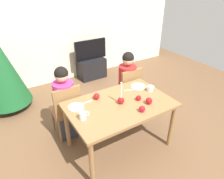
% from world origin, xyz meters
% --- Properties ---
extents(ground_plane, '(7.68, 7.68, 0.00)m').
position_xyz_m(ground_plane, '(0.00, 0.00, 0.00)').
color(ground_plane, brown).
extents(back_wall, '(6.40, 0.10, 2.60)m').
position_xyz_m(back_wall, '(0.00, 2.60, 1.30)').
color(back_wall, beige).
rests_on(back_wall, ground).
extents(dining_table, '(1.40, 0.90, 0.75)m').
position_xyz_m(dining_table, '(0.00, 0.00, 0.67)').
color(dining_table, olive).
rests_on(dining_table, ground).
extents(chair_left, '(0.40, 0.40, 0.90)m').
position_xyz_m(chair_left, '(-0.55, 0.61, 0.51)').
color(chair_left, olive).
rests_on(chair_left, ground).
extents(chair_right, '(0.40, 0.40, 0.90)m').
position_xyz_m(chair_right, '(0.58, 0.61, 0.51)').
color(chair_right, olive).
rests_on(chair_right, ground).
extents(person_left_child, '(0.30, 0.30, 1.17)m').
position_xyz_m(person_left_child, '(-0.55, 0.64, 0.57)').
color(person_left_child, '#33384C').
rests_on(person_left_child, ground).
extents(person_right_child, '(0.30, 0.30, 1.17)m').
position_xyz_m(person_right_child, '(0.58, 0.64, 0.57)').
color(person_right_child, '#33384C').
rests_on(person_right_child, ground).
extents(tv_stand, '(0.64, 0.40, 0.48)m').
position_xyz_m(tv_stand, '(0.71, 2.30, 0.24)').
color(tv_stand, black).
rests_on(tv_stand, ground).
extents(tv, '(0.79, 0.05, 0.46)m').
position_xyz_m(tv, '(0.71, 2.30, 0.71)').
color(tv, black).
rests_on(tv, tv_stand).
extents(christmas_tree, '(0.84, 0.84, 1.57)m').
position_xyz_m(christmas_tree, '(-1.23, 1.93, 0.82)').
color(christmas_tree, brown).
rests_on(christmas_tree, ground).
extents(candle_centerpiece, '(0.09, 0.09, 0.32)m').
position_xyz_m(candle_centerpiece, '(0.02, -0.00, 0.82)').
color(candle_centerpiece, red).
rests_on(candle_centerpiece, dining_table).
extents(plate_left, '(0.21, 0.21, 0.01)m').
position_xyz_m(plate_left, '(-0.53, 0.23, 0.76)').
color(plate_left, white).
rests_on(plate_left, dining_table).
extents(plate_right, '(0.23, 0.23, 0.01)m').
position_xyz_m(plate_right, '(0.50, 0.24, 0.76)').
color(plate_right, white).
rests_on(plate_right, dining_table).
extents(mug_left, '(0.13, 0.09, 0.10)m').
position_xyz_m(mug_left, '(-0.56, -0.04, 0.80)').
color(mug_left, white).
rests_on(mug_left, dining_table).
extents(mug_right, '(0.13, 0.08, 0.09)m').
position_xyz_m(mug_right, '(0.57, 0.04, 0.79)').
color(mug_right, silver).
rests_on(mug_right, dining_table).
extents(fork_left, '(0.18, 0.02, 0.01)m').
position_xyz_m(fork_left, '(-0.37, 0.26, 0.75)').
color(fork_left, silver).
rests_on(fork_left, dining_table).
extents(fork_right, '(0.18, 0.06, 0.01)m').
position_xyz_m(fork_right, '(0.33, 0.22, 0.75)').
color(fork_right, silver).
rests_on(fork_right, dining_table).
extents(apple_near_candle, '(0.09, 0.09, 0.09)m').
position_xyz_m(apple_near_candle, '(-0.21, 0.27, 0.79)').
color(apple_near_candle, '#B0161B').
rests_on(apple_near_candle, dining_table).
extents(apple_by_left_plate, '(0.09, 0.09, 0.09)m').
position_xyz_m(apple_by_left_plate, '(0.33, -0.20, 0.79)').
color(apple_by_left_plate, '#AE1219').
rests_on(apple_by_left_plate, dining_table).
extents(apple_by_right_mug, '(0.08, 0.08, 0.08)m').
position_xyz_m(apple_by_right_mug, '(0.14, -0.30, 0.79)').
color(apple_by_right_mug, red).
rests_on(apple_by_right_mug, dining_table).
extents(apple_far_edge, '(0.07, 0.07, 0.07)m').
position_xyz_m(apple_far_edge, '(0.26, -0.06, 0.79)').
color(apple_far_edge, red).
rests_on(apple_far_edge, dining_table).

